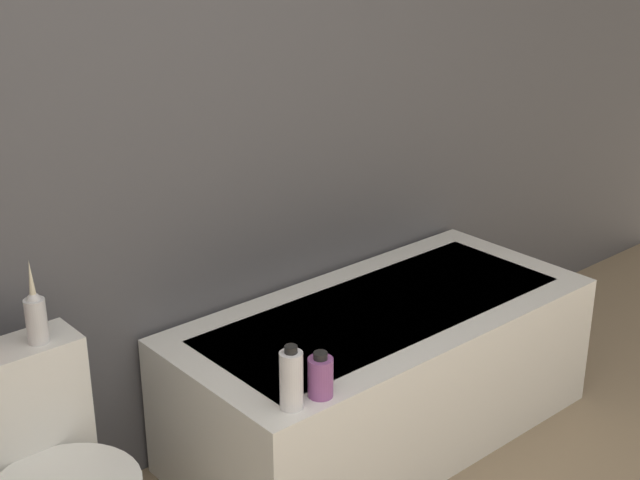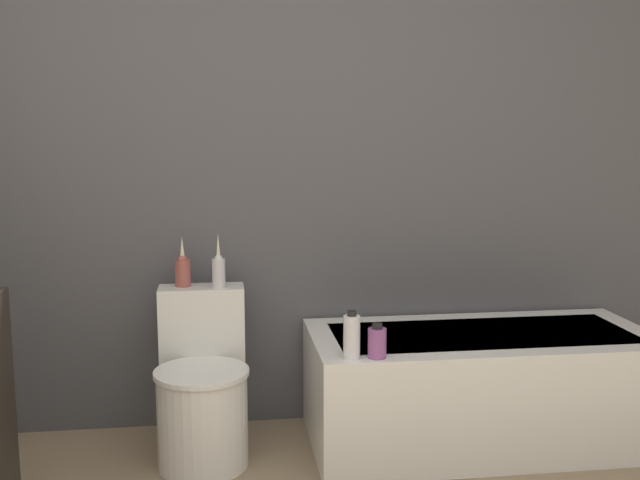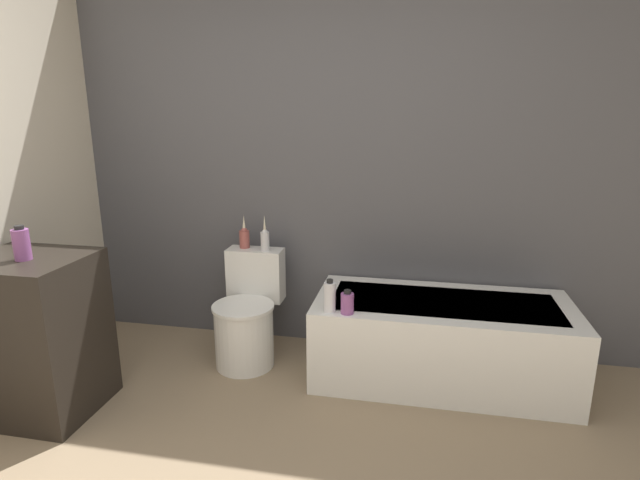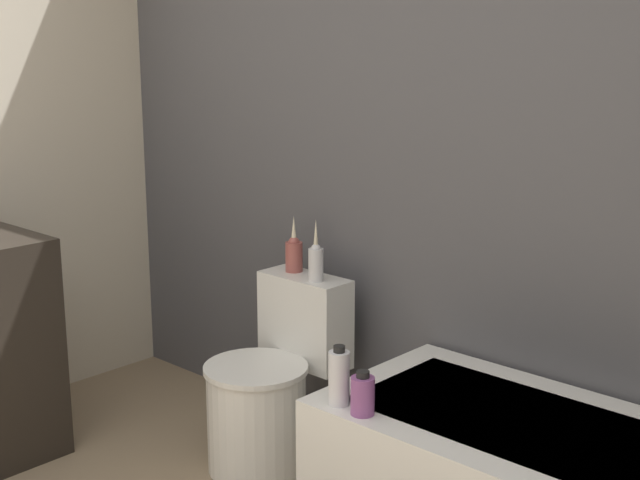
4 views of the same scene
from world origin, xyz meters
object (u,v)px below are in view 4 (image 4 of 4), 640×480
(vase_silver, at_px, (316,260))
(shampoo_bottle_tall, at_px, (339,377))
(toilet, at_px, (270,390))
(shampoo_bottle_short, at_px, (363,395))
(vase_gold, at_px, (294,253))

(vase_silver, distance_m, shampoo_bottle_tall, 0.70)
(toilet, relative_size, shampoo_bottle_short, 5.11)
(shampoo_bottle_tall, relative_size, shampoo_bottle_short, 1.39)
(shampoo_bottle_short, bearing_deg, shampoo_bottle_tall, 176.53)
(toilet, distance_m, shampoo_bottle_short, 0.79)
(toilet, xyz_separation_m, vase_gold, (-0.08, 0.22, 0.49))
(shampoo_bottle_tall, xyz_separation_m, shampoo_bottle_short, (0.10, -0.01, -0.03))
(shampoo_bottle_tall, distance_m, shampoo_bottle_short, 0.10)
(toilet, xyz_separation_m, vase_silver, (0.08, 0.17, 0.49))
(toilet, relative_size, shampoo_bottle_tall, 3.69)
(shampoo_bottle_short, bearing_deg, toilet, 158.29)
(vase_gold, relative_size, shampoo_bottle_short, 1.61)
(vase_gold, bearing_deg, toilet, -70.13)
(shampoo_bottle_short, bearing_deg, vase_gold, 147.42)
(toilet, distance_m, vase_gold, 0.54)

